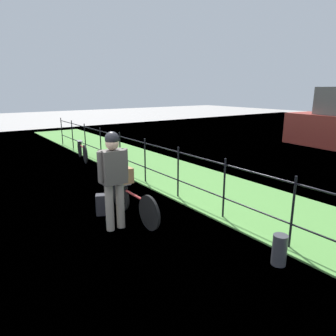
% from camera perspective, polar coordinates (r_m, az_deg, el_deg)
% --- Properties ---
extents(ground_plane, '(60.00, 60.00, 0.00)m').
position_cam_1_polar(ground_plane, '(5.27, -13.65, -12.29)').
color(ground_plane, '#9E9993').
extents(grass_strip, '(27.00, 2.40, 0.03)m').
position_cam_1_polar(grass_strip, '(7.01, 11.95, -5.17)').
color(grass_strip, '#569342').
rests_on(grass_strip, ground).
extents(iron_fence, '(18.04, 0.04, 1.14)m').
position_cam_1_polar(iron_fence, '(6.14, 5.81, -1.51)').
color(iron_fence, black).
rests_on(iron_fence, ground).
extents(bicycle_main, '(1.66, 0.16, 0.61)m').
position_cam_1_polar(bicycle_main, '(5.67, -6.45, -6.36)').
color(bicycle_main, black).
rests_on(bicycle_main, ground).
extents(wooden_crate, '(0.33, 0.30, 0.29)m').
position_cam_1_polar(wooden_crate, '(5.86, -8.40, -1.31)').
color(wooden_crate, olive).
rests_on(wooden_crate, bicycle_main).
extents(terrier_dog, '(0.32, 0.14, 0.18)m').
position_cam_1_polar(terrier_dog, '(5.78, -8.37, 0.74)').
color(terrier_dog, silver).
rests_on(terrier_dog, wooden_crate).
extents(cyclist_person, '(0.26, 0.54, 1.68)m').
position_cam_1_polar(cyclist_person, '(5.12, -10.12, -0.83)').
color(cyclist_person, gray).
rests_on(cyclist_person, ground).
extents(backpack_on_paving, '(0.29, 0.33, 0.40)m').
position_cam_1_polar(backpack_on_paving, '(6.01, -11.90, -6.65)').
color(backpack_on_paving, black).
rests_on(backpack_on_paving, ground).
extents(mooring_bollard, '(0.20, 0.20, 0.44)m').
position_cam_1_polar(mooring_bollard, '(4.56, 20.05, -14.13)').
color(mooring_bollard, '#38383D').
rests_on(mooring_bollard, ground).
extents(bicycle_parked, '(1.64, 0.35, 0.60)m').
position_cam_1_polar(bicycle_parked, '(10.73, -15.70, 3.14)').
color(bicycle_parked, black).
rests_on(bicycle_parked, ground).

